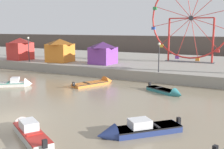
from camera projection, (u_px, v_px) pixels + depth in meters
name	position (u px, v px, depth m)	size (l,w,h in m)	color
ground_plane	(13.00, 119.00, 19.32)	(240.00, 240.00, 0.00)	gray
quay_promenade	(154.00, 64.00, 44.45)	(110.00, 23.63, 1.23)	gray
distant_town_skyline	(191.00, 45.00, 67.19)	(140.00, 3.00, 4.40)	#564C47
motorboat_orange_hull	(98.00, 83.00, 31.40)	(3.17, 5.36, 1.31)	orange
motorboat_teal_painted	(167.00, 92.00, 26.92)	(4.30, 2.95, 1.05)	teal
motorboat_navy_blue	(133.00, 130.00, 16.45)	(4.48, 4.72, 1.32)	navy
motorboat_pale_grey	(28.00, 130.00, 16.41)	(5.37, 3.68, 1.24)	silver
motorboat_white_red_stripe	(18.00, 83.00, 30.58)	(3.68, 3.24, 1.41)	silver
ferris_wheel_red_frame	(191.00, 19.00, 41.10)	(12.25, 1.20, 12.66)	red
carnival_booth_purple_stall	(103.00, 52.00, 39.69)	(3.57, 3.77, 3.17)	purple
carnival_booth_orange_canopy	(60.00, 50.00, 42.15)	(4.00, 3.99, 3.50)	orange
carnival_booth_red_striped	(20.00, 48.00, 45.07)	(3.61, 3.81, 3.55)	red
promenade_lamp_near	(159.00, 53.00, 32.02)	(0.32, 0.32, 3.43)	#2D2D33
promenade_lamp_far	(28.00, 45.00, 42.05)	(0.32, 0.32, 3.78)	#2D2D33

